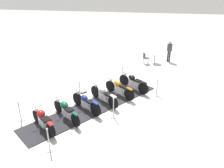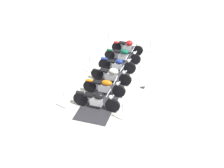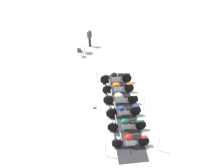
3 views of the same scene
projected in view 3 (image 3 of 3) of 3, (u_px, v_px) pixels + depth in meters
The scene contains 18 objects.
ground_plane at pixel (122, 110), 15.69m from camera, with size 80.00×80.00×0.00m, color silver.
display_platform at pixel (122, 110), 15.68m from camera, with size 8.17×1.59×0.03m, color #28282D.
motorcycle_black at pixel (116, 78), 17.77m from camera, with size 1.55×1.92×1.04m.
motorcycle_copper at pixel (118, 87), 16.82m from camera, with size 1.43×1.87×1.00m.
motorcycle_cream at pixel (120, 98), 15.87m from camera, with size 1.64×1.83×1.00m.
motorcycle_navy at pixel (123, 111), 14.93m from camera, with size 1.40×1.87×1.02m.
motorcycle_forest at pixel (126, 124), 13.95m from camera, with size 1.52×1.84×0.94m.
motorcycle_maroon at pixel (130, 140), 13.01m from camera, with size 1.40×1.69×0.91m.
stanchion_right_mid at pixel (100, 108), 15.36m from camera, with size 0.32×0.32×1.01m.
stanchion_left_front at pixel (134, 75), 18.41m from camera, with size 0.34×0.34×1.03m.
stanchion_left_mid at pixel (144, 104), 15.61m from camera, with size 0.31×0.31×1.10m.
stanchion_left_rear at pixel (158, 147), 12.86m from camera, with size 0.35×0.35×1.05m.
stanchion_right_front at pixel (96, 77), 18.13m from camera, with size 0.32×0.32×1.02m.
stanchion_right_rear at pixel (105, 152), 12.59m from camera, with size 0.35×0.35×1.02m.
info_placard at pixel (94, 106), 15.88m from camera, with size 0.43×0.39×0.18m.
cafe_table at pixel (84, 47), 21.52m from camera, with size 0.70×0.70×0.74m.
cafe_chair_near_table at pixel (80, 52), 20.91m from camera, with size 0.53×0.53×0.92m.
bystander_person at pixel (89, 36), 22.24m from camera, with size 0.26×0.42×1.73m.
Camera 3 is at (-7.90, 8.59, 10.64)m, focal length 38.65 mm.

